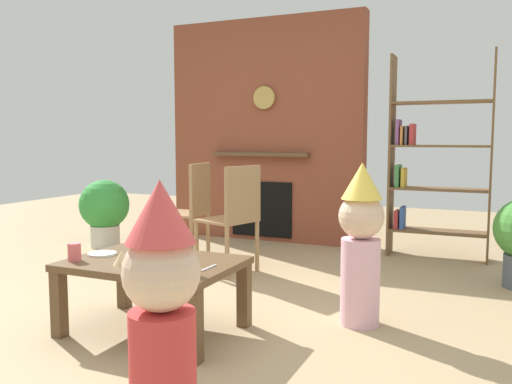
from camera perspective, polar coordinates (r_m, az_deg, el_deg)
ground_plane at (r=3.42m, az=-5.17°, el=-13.45°), size 12.00×12.00×0.00m
brick_fireplace_feature at (r=5.88m, az=0.99°, el=6.45°), size 2.20×0.28×2.40m
bookshelf at (r=5.25m, az=18.31°, el=2.90°), size 0.90×0.28×1.90m
coffee_table at (r=3.18m, az=-10.86°, el=-8.34°), size 0.97×0.68×0.42m
paper_cup_near_left at (r=3.26m, az=-18.80°, el=-6.07°), size 0.07×0.07×0.10m
paper_cup_near_right at (r=3.07m, az=-7.96°, el=-6.47°), size 0.06×0.06×0.11m
paper_cup_center at (r=3.22m, az=-11.01°, el=-6.09°), size 0.07×0.07×0.10m
paper_cup_far_left at (r=2.81m, az=-7.18°, el=-7.71°), size 0.07×0.07×0.10m
paper_cup_far_right at (r=2.93m, az=-9.84°, el=-7.16°), size 0.07×0.07×0.10m
paper_plate_front at (r=3.38m, az=-16.10°, el=-6.35°), size 0.17×0.17×0.01m
paper_plate_rear at (r=3.38m, az=-11.60°, el=-6.23°), size 0.16×0.16×0.01m
birthday_cake_slice at (r=3.09m, az=-14.09°, el=-6.76°), size 0.10×0.10×0.08m
table_fork at (r=2.93m, az=-5.07°, el=-8.06°), size 0.02×0.15×0.01m
child_with_cone_hat at (r=1.93m, az=-10.00°, el=-12.59°), size 0.27×0.27×0.99m
child_in_pink at (r=3.26m, az=11.13°, el=-5.03°), size 0.27×0.27×0.98m
dining_chair_left at (r=4.86m, az=-6.96°, el=-1.52°), size 0.44×0.44×0.90m
dining_chair_middle at (r=4.40m, az=-2.29°, el=-2.23°), size 0.50×0.50×0.90m
potted_plant_short at (r=5.72m, az=-15.86°, el=-1.72°), size 0.51×0.51×0.70m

